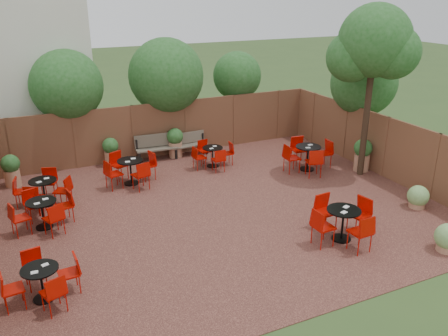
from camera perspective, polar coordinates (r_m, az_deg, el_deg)
name	(u,v)px	position (r m, az deg, el deg)	size (l,w,h in m)	color
ground	(217,209)	(13.19, -0.86, -5.07)	(80.00, 80.00, 0.00)	#354F23
courtyard_paving	(217,209)	(13.18, -0.86, -5.03)	(12.00, 10.00, 0.02)	#341915
fence_back	(161,130)	(17.21, -7.75, 4.66)	(12.00, 0.08, 2.00)	brown
fence_right	(385,147)	(16.04, 19.08, 2.44)	(0.08, 10.00, 2.00)	brown
neighbour_building	(10,43)	(18.89, -24.67, 13.75)	(5.00, 4.00, 8.00)	silver
overhang_foliage	(118,99)	(14.35, -12.80, 8.18)	(15.74, 10.75, 2.75)	#1E501A
courtyard_tree	(374,47)	(15.23, 17.85, 13.88)	(2.48, 2.38, 5.43)	black
park_bench_left	(156,147)	(16.94, -8.26, 2.56)	(1.52, 0.58, 0.92)	brown
park_bench_right	(189,144)	(17.32, -4.33, 2.99)	(1.37, 0.52, 0.83)	brown
bistro_tables	(181,189)	(13.35, -5.22, -2.59)	(10.47, 7.54, 0.96)	black
planters	(179,153)	(15.91, -5.47, 1.84)	(11.34, 4.65, 1.11)	#A87254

